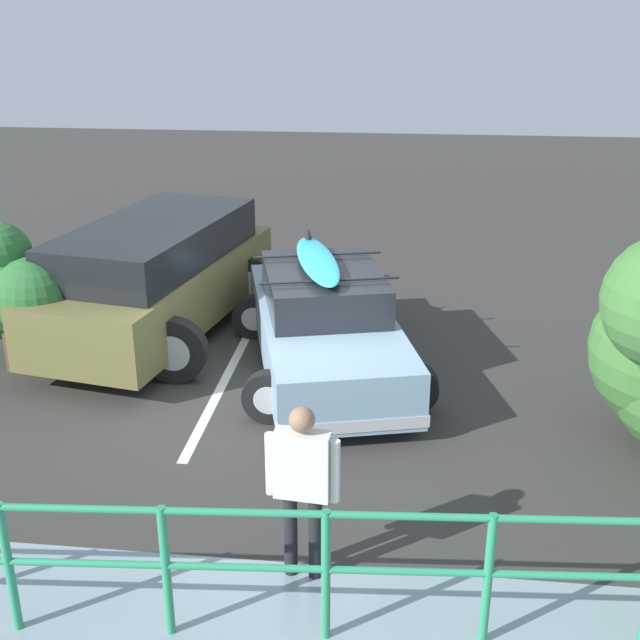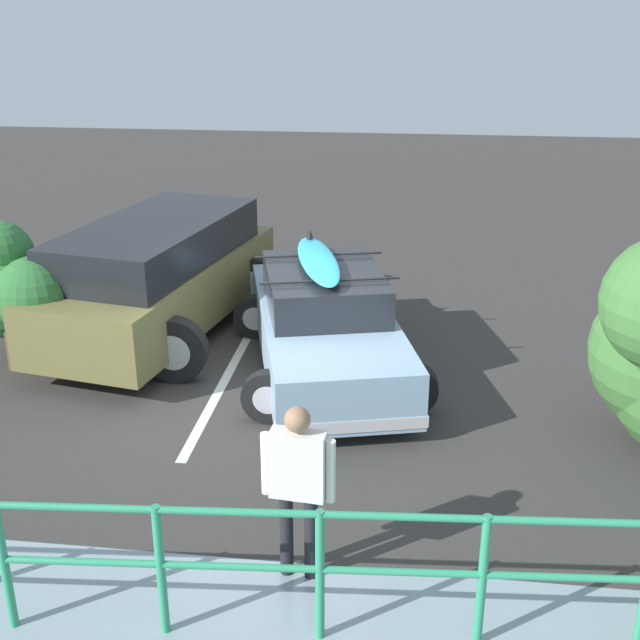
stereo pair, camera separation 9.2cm
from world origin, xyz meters
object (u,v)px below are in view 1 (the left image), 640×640
at_px(person_bystander, 302,478).
at_px(bush_near_right, 3,283).
at_px(sedan_car, 325,325).
at_px(suv_car, 159,276).

distance_m(person_bystander, bush_near_right, 5.83).
bearing_deg(person_bystander, sedan_car, -86.40).
bearing_deg(sedan_car, person_bystander, 93.60).
bearing_deg(suv_car, bush_near_right, 36.63).
bearing_deg(person_bystander, bush_near_right, -40.86).
height_order(sedan_car, suv_car, suv_car).
distance_m(sedan_car, person_bystander, 4.11).
xyz_separation_m(sedan_car, person_bystander, (-0.26, 4.09, 0.31)).
relative_size(sedan_car, bush_near_right, 2.26).
relative_size(sedan_car, person_bystander, 2.81).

